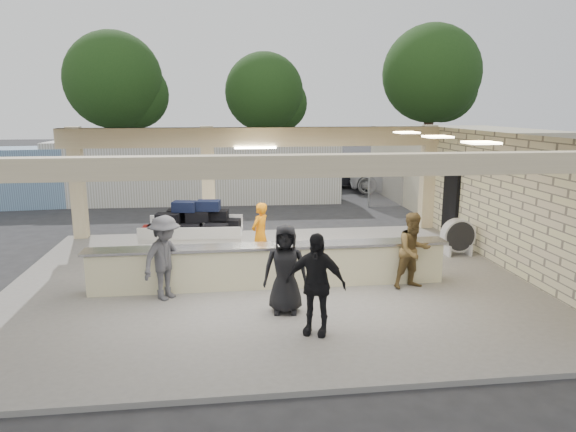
{
  "coord_description": "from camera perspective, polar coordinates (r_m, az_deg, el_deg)",
  "views": [
    {
      "loc": [
        -0.99,
        -11.64,
        4.12
      ],
      "look_at": [
        0.59,
        1.0,
        1.41
      ],
      "focal_mm": 32.0,
      "sensor_mm": 36.0,
      "label": 1
    }
  ],
  "objects": [
    {
      "name": "ground",
      "position": [
        12.39,
        -2.17,
        -7.44
      ],
      "size": [
        120.0,
        120.0,
        0.0
      ],
      "primitive_type": "plane",
      "color": "#28282A",
      "rests_on": "ground"
    },
    {
      "name": "pavilion",
      "position": [
        12.67,
        -1.52,
        -0.64
      ],
      "size": [
        12.01,
        10.0,
        3.55
      ],
      "color": "slate",
      "rests_on": "ground"
    },
    {
      "name": "baggage_counter",
      "position": [
        11.73,
        -1.97,
        -5.54
      ],
      "size": [
        8.2,
        0.58,
        0.98
      ],
      "color": "beige",
      "rests_on": "pavilion"
    },
    {
      "name": "luggage_cart",
      "position": [
        14.21,
        -10.6,
        -1.15
      ],
      "size": [
        2.75,
        1.82,
        1.54
      ],
      "rotation": [
        0.0,
        0.0,
        -0.07
      ],
      "color": "silver",
      "rests_on": "pavilion"
    },
    {
      "name": "drum_fan",
      "position": [
        14.94,
        18.35,
        -2.08
      ],
      "size": [
        0.93,
        0.51,
        1.02
      ],
      "rotation": [
        0.0,
        0.0,
        0.04
      ],
      "color": "silver",
      "rests_on": "pavilion"
    },
    {
      "name": "baggage_handler",
      "position": [
        13.23,
        -3.12,
        -2.02
      ],
      "size": [
        0.63,
        0.67,
        1.64
      ],
      "primitive_type": "imported",
      "rotation": [
        0.0,
        0.0,
        4.04
      ],
      "color": "orange",
      "rests_on": "pavilion"
    },
    {
      "name": "passenger_a",
      "position": [
        11.86,
        13.77,
        -3.77
      ],
      "size": [
        0.91,
        0.56,
        1.74
      ],
      "primitive_type": "imported",
      "rotation": [
        0.0,
        0.0,
        0.23
      ],
      "color": "brown",
      "rests_on": "pavilion"
    },
    {
      "name": "passenger_b",
      "position": [
        9.24,
        3.07,
        -7.52
      ],
      "size": [
        1.16,
        0.8,
        1.87
      ],
      "primitive_type": "imported",
      "rotation": [
        0.0,
        0.0,
        -0.41
      ],
      "color": "black",
      "rests_on": "pavilion"
    },
    {
      "name": "passenger_c",
      "position": [
        11.16,
        -13.48,
        -4.53
      ],
      "size": [
        1.08,
        1.15,
        1.81
      ],
      "primitive_type": "imported",
      "rotation": [
        0.0,
        0.0,
        0.85
      ],
      "color": "#46464B",
      "rests_on": "pavilion"
    },
    {
      "name": "passenger_d",
      "position": [
        10.16,
        -0.29,
        -5.91
      ],
      "size": [
        0.91,
        0.47,
        1.79
      ],
      "primitive_type": "imported",
      "rotation": [
        0.0,
        0.0,
        -0.13
      ],
      "color": "black",
      "rests_on": "pavilion"
    },
    {
      "name": "car_white_a",
      "position": [
        26.23,
        13.01,
        4.38
      ],
      "size": [
        5.96,
        3.84,
        1.57
      ],
      "primitive_type": "imported",
      "rotation": [
        0.0,
        0.0,
        1.33
      ],
      "color": "silver",
      "rests_on": "ground"
    },
    {
      "name": "car_white_b",
      "position": [
        29.94,
        21.43,
        4.69
      ],
      "size": [
        5.04,
        3.12,
        1.49
      ],
      "primitive_type": "imported",
      "rotation": [
        0.0,
        0.0,
        1.26
      ],
      "color": "silver",
      "rests_on": "ground"
    },
    {
      "name": "car_dark",
      "position": [
        26.98,
        4.7,
        4.73
      ],
      "size": [
        4.48,
        1.85,
        1.46
      ],
      "primitive_type": "imported",
      "rotation": [
        0.0,
        0.0,
        1.5
      ],
      "color": "black",
      "rests_on": "ground"
    },
    {
      "name": "container_white",
      "position": [
        23.07,
        -10.02,
        4.91
      ],
      "size": [
        12.51,
        2.84,
        2.7
      ],
      "primitive_type": "cube",
      "rotation": [
        0.0,
        0.0,
        -0.03
      ],
      "color": "white",
      "rests_on": "ground"
    },
    {
      "name": "container_blue",
      "position": [
        24.69,
        -29.27,
        3.73
      ],
      "size": [
        9.6,
        3.04,
        2.46
      ],
      "primitive_type": "cube",
      "rotation": [
        0.0,
        0.0,
        0.08
      ],
      "color": "#7EA9C9",
      "rests_on": "ground"
    },
    {
      "name": "fence",
      "position": [
        24.07,
        22.88,
        3.73
      ],
      "size": [
        12.06,
        0.06,
        2.03
      ],
      "color": "gray",
      "rests_on": "ground"
    },
    {
      "name": "tree_left",
      "position": [
        36.45,
        -18.23,
        13.71
      ],
      "size": [
        6.6,
        6.3,
        9.0
      ],
      "color": "#382619",
      "rests_on": "ground"
    },
    {
      "name": "tree_mid",
      "position": [
        37.96,
        -2.18,
        13.25
      ],
      "size": [
        6.0,
        5.6,
        8.0
      ],
      "color": "#382619",
      "rests_on": "ground"
    },
    {
      "name": "tree_right",
      "position": [
        39.91,
        15.97,
        14.55
      ],
      "size": [
        7.2,
        7.0,
        10.0
      ],
      "color": "#382619",
      "rests_on": "ground"
    },
    {
      "name": "adjacent_building",
      "position": [
        24.18,
        18.71,
        5.38
      ],
      "size": [
        6.0,
        8.0,
        3.2
      ],
      "primitive_type": "cube",
      "color": "beige",
      "rests_on": "ground"
    }
  ]
}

